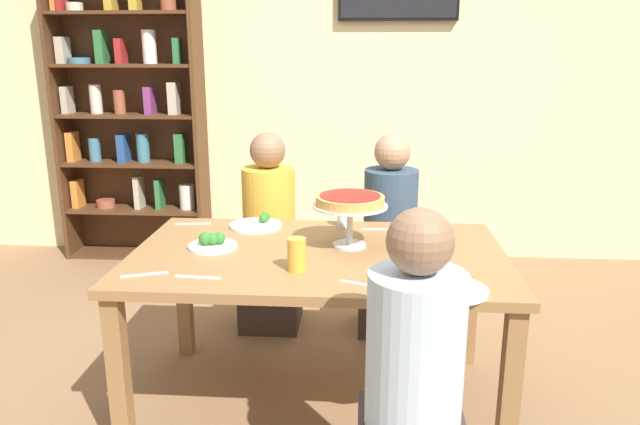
{
  "coord_description": "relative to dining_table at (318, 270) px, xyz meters",
  "views": [
    {
      "loc": [
        0.18,
        -2.45,
        1.58
      ],
      "look_at": [
        0.0,
        0.1,
        0.89
      ],
      "focal_mm": 33.55,
      "sensor_mm": 36.0,
      "label": 1
    }
  ],
  "objects": [
    {
      "name": "cutlery_knife_near",
      "position": [
        -0.65,
        -0.33,
        0.09
      ],
      "size": [
        0.17,
        0.08,
        0.0
      ],
      "primitive_type": "cube",
      "rotation": [
        0.0,
        0.0,
        0.35
      ],
      "color": "silver",
      "rests_on": "dining_table"
    },
    {
      "name": "diner_far_right",
      "position": [
        0.35,
        0.8,
        -0.16
      ],
      "size": [
        0.34,
        0.34,
        1.15
      ],
      "rotation": [
        0.0,
        0.0,
        -1.57
      ],
      "color": "#382D28",
      "rests_on": "ground_plane"
    },
    {
      "name": "bookshelf",
      "position": [
        -1.58,
        2.01,
        0.49
      ],
      "size": [
        1.1,
        0.3,
        2.21
      ],
      "color": "#4C2D19",
      "rests_on": "ground_plane"
    },
    {
      "name": "water_glass_clear_near",
      "position": [
        0.09,
        0.4,
        0.14
      ],
      "size": [
        0.06,
        0.06,
        0.1
      ],
      "primitive_type": "cylinder",
      "color": "white",
      "rests_on": "dining_table"
    },
    {
      "name": "beer_glass_amber_tall",
      "position": [
        -0.07,
        -0.23,
        0.15
      ],
      "size": [
        0.07,
        0.07,
        0.13
      ],
      "primitive_type": "cylinder",
      "color": "gold",
      "rests_on": "dining_table"
    },
    {
      "name": "salad_plate_far_diner",
      "position": [
        -0.47,
        0.02,
        0.11
      ],
      "size": [
        0.22,
        0.22,
        0.07
      ],
      "color": "white",
      "rests_on": "dining_table"
    },
    {
      "name": "deep_dish_pizza_stand",
      "position": [
        0.13,
        0.09,
        0.28
      ],
      "size": [
        0.33,
        0.33,
        0.24
      ],
      "color": "silver",
      "rests_on": "dining_table"
    },
    {
      "name": "cutlery_spare_fork",
      "position": [
        -0.44,
        -0.34,
        0.09
      ],
      "size": [
        0.18,
        0.03,
        0.0
      ],
      "primitive_type": "cube",
      "rotation": [
        0.0,
        0.0,
        -0.08
      ],
      "color": "silver",
      "rests_on": "dining_table"
    },
    {
      "name": "salad_plate_near_diner",
      "position": [
        0.51,
        -0.41,
        0.11
      ],
      "size": [
        0.26,
        0.26,
        0.07
      ],
      "color": "white",
      "rests_on": "dining_table"
    },
    {
      "name": "dining_table",
      "position": [
        0.0,
        0.0,
        0.0
      ],
      "size": [
        1.61,
        0.99,
        0.74
      ],
      "color": "olive",
      "rests_on": "ground_plane"
    },
    {
      "name": "salad_plate_spare",
      "position": [
        -0.33,
        0.37,
        0.1
      ],
      "size": [
        0.26,
        0.26,
        0.06
      ],
      "color": "white",
      "rests_on": "dining_table"
    },
    {
      "name": "cutlery_fork_near",
      "position": [
        0.28,
        0.35,
        0.09
      ],
      "size": [
        0.18,
        0.02,
        0.0
      ],
      "primitive_type": "cube",
      "rotation": [
        0.0,
        0.0,
        3.19
      ],
      "color": "silver",
      "rests_on": "dining_table"
    },
    {
      "name": "diner_far_left",
      "position": [
        -0.34,
        0.81,
        -0.16
      ],
      "size": [
        0.34,
        0.34,
        1.15
      ],
      "rotation": [
        0.0,
        0.0,
        -1.57
      ],
      "color": "#382D28",
      "rests_on": "ground_plane"
    },
    {
      "name": "cutlery_knife_far",
      "position": [
        0.19,
        -0.37,
        0.09
      ],
      "size": [
        0.17,
        0.08,
        0.0
      ],
      "primitive_type": "cube",
      "rotation": [
        0.0,
        0.0,
        -0.39
      ],
      "color": "silver",
      "rests_on": "dining_table"
    },
    {
      "name": "diner_near_right",
      "position": [
        0.35,
        -0.79,
        -0.16
      ],
      "size": [
        0.34,
        0.34,
        1.15
      ],
      "rotation": [
        0.0,
        0.0,
        1.57
      ],
      "color": "#382D28",
      "rests_on": "ground_plane"
    },
    {
      "name": "cutlery_fork_far",
      "position": [
        -0.66,
        0.38,
        0.09
      ],
      "size": [
        0.18,
        0.04,
        0.0
      ],
      "primitive_type": "cube",
      "rotation": [
        0.0,
        0.0,
        3.26
      ],
      "color": "silver",
      "rests_on": "dining_table"
    },
    {
      "name": "ground_plane",
      "position": [
        0.0,
        0.0,
        -0.65
      ],
      "size": [
        12.0,
        12.0,
        0.0
      ],
      "primitive_type": "plane",
      "color": "#846042"
    },
    {
      "name": "rear_partition",
      "position": [
        0.0,
        2.2,
        0.75
      ],
      "size": [
        8.0,
        0.12,
        2.8
      ],
      "primitive_type": "cube",
      "color": "beige",
      "rests_on": "ground_plane"
    }
  ]
}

